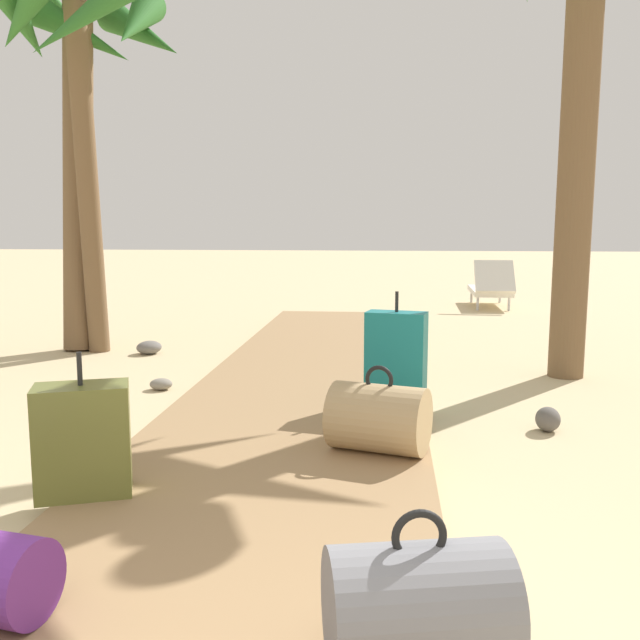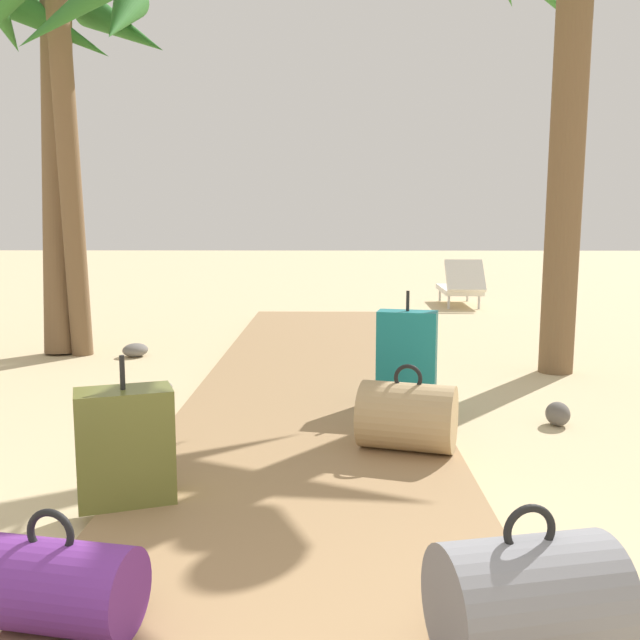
{
  "view_description": "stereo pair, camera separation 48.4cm",
  "coord_description": "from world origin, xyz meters",
  "px_view_note": "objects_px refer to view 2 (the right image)",
  "views": [
    {
      "loc": [
        0.64,
        -0.66,
        1.37
      ],
      "look_at": [
        0.07,
        5.18,
        0.55
      ],
      "focal_mm": 39.13,
      "sensor_mm": 36.0,
      "label": 1
    },
    {
      "loc": [
        0.15,
        -0.69,
        1.37
      ],
      "look_at": [
        0.07,
        5.18,
        0.55
      ],
      "focal_mm": 39.13,
      "sensor_mm": 36.0,
      "label": 2
    }
  ],
  "objects_px": {
    "suitcase_teal": "(407,358)",
    "duffel_bag_tan": "(407,416)",
    "duffel_bag_purple": "(53,585)",
    "palm_tree_far_left": "(47,28)",
    "suitcase_olive": "(125,446)",
    "lounge_chair": "(460,286)",
    "palm_tree_near_left": "(70,42)",
    "duffel_bag_grey": "(527,599)"
  },
  "relations": [
    {
      "from": "suitcase_teal",
      "to": "duffel_bag_tan",
      "type": "height_order",
      "value": "suitcase_teal"
    },
    {
      "from": "duffel_bag_purple",
      "to": "palm_tree_far_left",
      "type": "bearing_deg",
      "value": 110.65
    },
    {
      "from": "suitcase_olive",
      "to": "lounge_chair",
      "type": "height_order",
      "value": "lounge_chair"
    },
    {
      "from": "palm_tree_far_left",
      "to": "palm_tree_near_left",
      "type": "bearing_deg",
      "value": -46.64
    },
    {
      "from": "duffel_bag_tan",
      "to": "duffel_bag_purple",
      "type": "bearing_deg",
      "value": -126.28
    },
    {
      "from": "suitcase_olive",
      "to": "palm_tree_far_left",
      "type": "distance_m",
      "value": 5.59
    },
    {
      "from": "palm_tree_near_left",
      "to": "palm_tree_far_left",
      "type": "xyz_separation_m",
      "value": [
        -0.36,
        0.39,
        0.23
      ]
    },
    {
      "from": "palm_tree_far_left",
      "to": "lounge_chair",
      "type": "bearing_deg",
      "value": 39.12
    },
    {
      "from": "palm_tree_far_left",
      "to": "duffel_bag_grey",
      "type": "bearing_deg",
      "value": -57.55
    },
    {
      "from": "suitcase_olive",
      "to": "duffel_bag_tan",
      "type": "relative_size",
      "value": 1.11
    },
    {
      "from": "suitcase_olive",
      "to": "duffel_bag_grey",
      "type": "height_order",
      "value": "suitcase_olive"
    },
    {
      "from": "lounge_chair",
      "to": "duffel_bag_purple",
      "type": "bearing_deg",
      "value": -107.83
    },
    {
      "from": "suitcase_olive",
      "to": "duffel_bag_purple",
      "type": "bearing_deg",
      "value": -86.27
    },
    {
      "from": "duffel_bag_grey",
      "to": "palm_tree_far_left",
      "type": "relative_size",
      "value": 0.13
    },
    {
      "from": "duffel_bag_grey",
      "to": "palm_tree_near_left",
      "type": "height_order",
      "value": "palm_tree_near_left"
    },
    {
      "from": "duffel_bag_purple",
      "to": "duffel_bag_tan",
      "type": "bearing_deg",
      "value": 53.72
    },
    {
      "from": "suitcase_olive",
      "to": "duffel_bag_tan",
      "type": "bearing_deg",
      "value": 29.04
    },
    {
      "from": "duffel_bag_purple",
      "to": "palm_tree_near_left",
      "type": "distance_m",
      "value": 5.96
    },
    {
      "from": "duffel_bag_grey",
      "to": "suitcase_teal",
      "type": "bearing_deg",
      "value": 90.66
    },
    {
      "from": "lounge_chair",
      "to": "suitcase_teal",
      "type": "bearing_deg",
      "value": -103.64
    },
    {
      "from": "duffel_bag_grey",
      "to": "lounge_chair",
      "type": "distance_m",
      "value": 9.69
    },
    {
      "from": "suitcase_teal",
      "to": "duffel_bag_purple",
      "type": "bearing_deg",
      "value": -116.81
    },
    {
      "from": "palm_tree_near_left",
      "to": "duffel_bag_purple",
      "type": "bearing_deg",
      "value": -71.6
    },
    {
      "from": "duffel_bag_purple",
      "to": "palm_tree_far_left",
      "type": "height_order",
      "value": "palm_tree_far_left"
    },
    {
      "from": "palm_tree_near_left",
      "to": "duffel_bag_grey",
      "type": "bearing_deg",
      "value": -58.52
    },
    {
      "from": "suitcase_teal",
      "to": "duffel_bag_purple",
      "type": "relative_size",
      "value": 1.4
    },
    {
      "from": "palm_tree_near_left",
      "to": "suitcase_olive",
      "type": "bearing_deg",
      "value": -68.04
    },
    {
      "from": "duffel_bag_grey",
      "to": "palm_tree_near_left",
      "type": "xyz_separation_m",
      "value": [
        -3.11,
        5.08,
        2.84
      ]
    },
    {
      "from": "duffel_bag_tan",
      "to": "palm_tree_near_left",
      "type": "bearing_deg",
      "value": 133.41
    },
    {
      "from": "suitcase_teal",
      "to": "suitcase_olive",
      "type": "xyz_separation_m",
      "value": [
        -1.5,
        -1.8,
        -0.07
      ]
    },
    {
      "from": "suitcase_olive",
      "to": "lounge_chair",
      "type": "distance_m",
      "value": 8.95
    },
    {
      "from": "duffel_bag_tan",
      "to": "lounge_chair",
      "type": "relative_size",
      "value": 0.4
    },
    {
      "from": "suitcase_olive",
      "to": "palm_tree_near_left",
      "type": "xyz_separation_m",
      "value": [
        -1.58,
        3.91,
        2.76
      ]
    },
    {
      "from": "suitcase_olive",
      "to": "duffel_bag_tan",
      "type": "height_order",
      "value": "suitcase_olive"
    },
    {
      "from": "suitcase_teal",
      "to": "duffel_bag_purple",
      "type": "xyz_separation_m",
      "value": [
        -1.43,
        -2.83,
        -0.19
      ]
    },
    {
      "from": "suitcase_olive",
      "to": "duffel_bag_purple",
      "type": "distance_m",
      "value": 1.04
    },
    {
      "from": "suitcase_teal",
      "to": "duffel_bag_grey",
      "type": "xyz_separation_m",
      "value": [
        0.03,
        -2.97,
        -0.15
      ]
    },
    {
      "from": "duffel_bag_grey",
      "to": "duffel_bag_tan",
      "type": "xyz_separation_m",
      "value": [
        -0.14,
        1.94,
        0.01
      ]
    },
    {
      "from": "duffel_bag_tan",
      "to": "lounge_chair",
      "type": "bearing_deg",
      "value": 77.38
    },
    {
      "from": "suitcase_teal",
      "to": "lounge_chair",
      "type": "distance_m",
      "value": 6.79
    },
    {
      "from": "duffel_bag_purple",
      "to": "lounge_chair",
      "type": "bearing_deg",
      "value": 72.17
    },
    {
      "from": "duffel_bag_tan",
      "to": "lounge_chair",
      "type": "xyz_separation_m",
      "value": [
        1.71,
        7.63,
        0.05
      ]
    }
  ]
}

